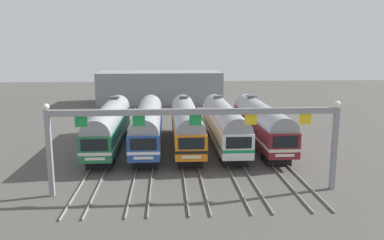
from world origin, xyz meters
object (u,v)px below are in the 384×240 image
at_px(commuter_train_blue, 148,124).
at_px(commuter_train_orange, 186,123).
at_px(commuter_train_white, 224,123).
at_px(commuter_train_green, 109,124).
at_px(commuter_train_maroon, 261,122).
at_px(catenary_gantry, 195,125).

xyz_separation_m(commuter_train_blue, commuter_train_orange, (4.15, 0.00, 0.00)).
xyz_separation_m(commuter_train_orange, commuter_train_white, (4.15, 0.00, 0.00)).
xyz_separation_m(commuter_train_green, commuter_train_maroon, (16.61, 0.00, 0.00)).
distance_m(commuter_train_orange, catenary_gantry, 13.74).
bearing_deg(commuter_train_blue, catenary_gantry, -72.89).
bearing_deg(commuter_train_orange, commuter_train_green, 180.00).
relative_size(commuter_train_green, commuter_train_white, 1.00).
bearing_deg(commuter_train_maroon, commuter_train_green, 180.00).
bearing_deg(commuter_train_green, catenary_gantry, -58.40).
relative_size(commuter_train_white, commuter_train_maroon, 1.00).
relative_size(commuter_train_blue, commuter_train_orange, 1.00).
xyz_separation_m(commuter_train_maroon, catenary_gantry, (-8.31, -13.50, 2.56)).
xyz_separation_m(commuter_train_blue, catenary_gantry, (4.15, -13.49, 2.57)).
relative_size(commuter_train_green, catenary_gantry, 0.83).
bearing_deg(commuter_train_blue, commuter_train_orange, 0.06).
height_order(commuter_train_white, catenary_gantry, catenary_gantry).
height_order(commuter_train_blue, catenary_gantry, catenary_gantry).
height_order(commuter_train_orange, catenary_gantry, catenary_gantry).
bearing_deg(commuter_train_white, catenary_gantry, -107.10).
distance_m(commuter_train_orange, commuter_train_maroon, 8.31).
xyz_separation_m(commuter_train_green, catenary_gantry, (8.31, -13.50, 2.56)).
relative_size(commuter_train_orange, catenary_gantry, 0.83).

